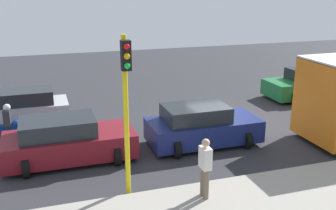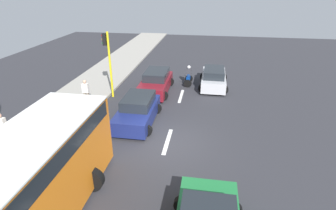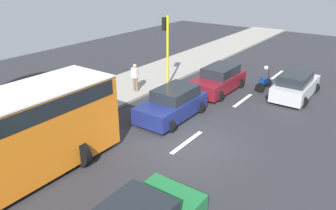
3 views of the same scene
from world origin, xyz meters
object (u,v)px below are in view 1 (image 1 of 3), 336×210
(car_silver, at_px, (19,109))
(traffic_light_corner, at_px, (126,95))
(car_green, at_px, (307,84))
(pedestrian_by_tree, at_px, (205,166))
(car_maroon, at_px, (67,141))
(motorcycle, at_px, (11,127))
(car_dark_blue, at_px, (202,126))

(car_silver, relative_size, traffic_light_corner, 0.92)
(car_green, relative_size, pedestrian_by_tree, 2.47)
(car_maroon, distance_m, motorcycle, 2.90)
(motorcycle, bearing_deg, traffic_light_corner, 32.68)
(car_dark_blue, height_order, car_silver, same)
(car_green, bearing_deg, car_dark_blue, -61.65)
(car_green, xyz_separation_m, car_maroon, (4.06, -12.47, -0.00))
(car_dark_blue, distance_m, car_maroon, 4.80)
(car_dark_blue, bearing_deg, pedestrian_by_tree, -21.50)
(car_green, height_order, car_maroon, same)
(car_maroon, relative_size, car_silver, 1.03)
(car_dark_blue, xyz_separation_m, car_silver, (-4.24, -6.46, -0.00))
(motorcycle, bearing_deg, car_green, 97.27)
(car_silver, bearing_deg, car_dark_blue, 56.69)
(car_dark_blue, xyz_separation_m, pedestrian_by_tree, (3.77, -1.48, 0.35))
(car_maroon, xyz_separation_m, pedestrian_by_tree, (3.85, 3.32, 0.35))
(car_green, height_order, car_silver, same)
(car_maroon, relative_size, pedestrian_by_tree, 2.53)
(car_maroon, distance_m, pedestrian_by_tree, 5.09)
(car_silver, height_order, traffic_light_corner, traffic_light_corner)
(car_green, xyz_separation_m, traffic_light_corner, (6.96, -11.03, 2.22))
(car_green, xyz_separation_m, car_silver, (-0.11, -14.12, -0.00))
(car_silver, bearing_deg, car_maroon, 21.71)
(car_silver, height_order, motorcycle, motorcycle)
(car_green, distance_m, car_silver, 14.12)
(car_silver, bearing_deg, pedestrian_by_tree, 31.84)
(car_dark_blue, distance_m, traffic_light_corner, 4.92)
(car_dark_blue, xyz_separation_m, traffic_light_corner, (2.83, -3.36, 2.22))
(pedestrian_by_tree, relative_size, traffic_light_corner, 0.38)
(pedestrian_by_tree, distance_m, traffic_light_corner, 2.81)
(car_silver, relative_size, pedestrian_by_tree, 2.46)
(car_green, relative_size, traffic_light_corner, 0.93)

